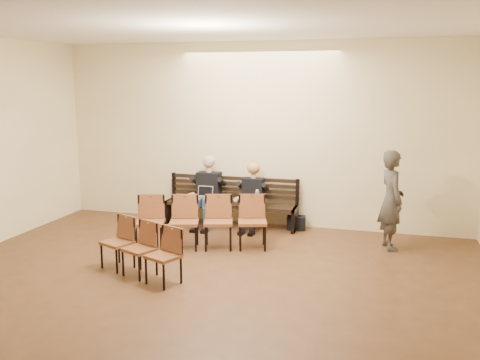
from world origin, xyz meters
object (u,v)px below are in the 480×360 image
(passerby, at_px, (392,193))
(seated_woman, at_px, (252,200))
(bag, at_px, (296,223))
(chair_row_back, at_px, (139,249))
(chair_row_front, at_px, (201,222))
(bench, at_px, (231,214))
(water_bottle, at_px, (257,203))
(laptop, at_px, (203,200))
(seated_man, at_px, (207,192))

(passerby, bearing_deg, seated_woman, 58.21)
(bag, xyz_separation_m, chair_row_back, (-1.72, -3.04, 0.27))
(passerby, height_order, chair_row_front, passerby)
(bench, relative_size, bag, 7.56)
(bench, height_order, passerby, passerby)
(bench, bearing_deg, water_bottle, -29.27)
(seated_woman, bearing_deg, chair_row_front, -110.25)
(bench, height_order, bag, bench)
(laptop, xyz_separation_m, chair_row_front, (0.39, -1.17, -0.11))
(passerby, height_order, chair_row_back, passerby)
(bench, distance_m, water_bottle, 0.79)
(seated_man, bearing_deg, chair_row_front, -74.47)
(seated_man, height_order, laptop, seated_man)
(bag, height_order, chair_row_back, chair_row_back)
(seated_woman, relative_size, chair_row_front, 0.52)
(bag, height_order, passerby, passerby)
(passerby, bearing_deg, bench, 57.60)
(laptop, distance_m, chair_row_front, 1.24)
(laptop, distance_m, passerby, 3.45)
(seated_man, xyz_separation_m, bag, (1.69, 0.22, -0.54))
(water_bottle, height_order, chair_row_back, chair_row_back)
(bench, height_order, seated_woman, seated_woman)
(seated_woman, bearing_deg, laptop, -167.78)
(chair_row_front, bearing_deg, bench, 71.03)
(chair_row_front, distance_m, chair_row_back, 1.51)
(seated_man, bearing_deg, passerby, -8.04)
(seated_woman, bearing_deg, water_bottle, -54.84)
(seated_woman, distance_m, passerby, 2.59)
(bag, bearing_deg, bench, -175.49)
(laptop, height_order, passerby, passerby)
(seated_woman, xyz_separation_m, passerby, (2.52, -0.48, 0.39))
(bag, bearing_deg, passerby, -22.32)
(bench, bearing_deg, chair_row_front, -91.82)
(chair_row_front, height_order, chair_row_back, chair_row_front)
(seated_man, distance_m, water_bottle, 1.07)
(bench, bearing_deg, seated_woman, -14.71)
(water_bottle, relative_size, bag, 0.73)
(bench, xyz_separation_m, chair_row_back, (-0.45, -2.94, 0.17))
(laptop, xyz_separation_m, bag, (1.71, 0.41, -0.43))
(bench, distance_m, laptop, 0.64)
(bench, relative_size, laptop, 8.68)
(bench, relative_size, chair_row_back, 1.85)
(seated_woman, bearing_deg, passerby, -10.80)
(seated_woman, xyz_separation_m, chair_row_back, (-0.91, -2.82, -0.18))
(water_bottle, xyz_separation_m, passerby, (2.36, -0.25, 0.38))
(seated_man, xyz_separation_m, water_bottle, (1.04, -0.23, -0.09))
(passerby, bearing_deg, water_bottle, 62.84)
(bench, height_order, seated_man, seated_man)
(seated_woman, xyz_separation_m, chair_row_front, (-0.50, -1.37, -0.12))
(seated_man, height_order, water_bottle, seated_man)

